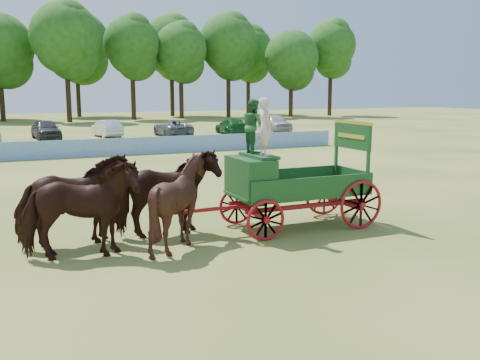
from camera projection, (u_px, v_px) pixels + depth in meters
name	position (u px, v px, depth m)	size (l,w,h in m)	color
ground	(320.00, 214.00, 16.91)	(160.00, 160.00, 0.00)	#A39949
horse_lead_left	(79.00, 210.00, 12.30)	(1.25, 2.74, 2.32)	black
horse_lead_right	(74.00, 201.00, 13.29)	(1.25, 2.74, 2.32)	black
horse_wheel_left	(179.00, 201.00, 13.25)	(1.87, 2.11, 2.32)	black
horse_wheel_right	(167.00, 194.00, 14.24)	(1.25, 2.74, 2.32)	black
farm_dray	(275.00, 173.00, 14.87)	(6.00, 2.00, 3.69)	#A71021
sponsor_banner	(148.00, 146.00, 32.66)	(26.00, 0.08, 1.05)	blue
parked_cars	(50.00, 131.00, 41.50)	(42.58, 7.01, 1.64)	silver
treeline	(21.00, 45.00, 66.91)	(87.88, 22.20, 15.19)	#382314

